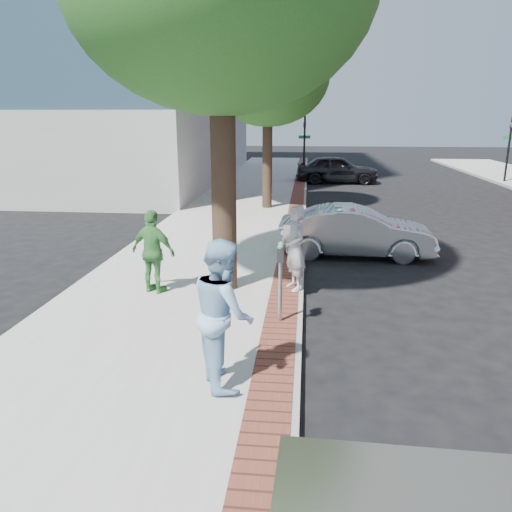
# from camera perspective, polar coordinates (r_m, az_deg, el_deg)

# --- Properties ---
(ground) EXTENTS (120.00, 120.00, 0.00)m
(ground) POSITION_cam_1_polar(r_m,az_deg,el_deg) (9.17, -1.67, -8.46)
(ground) COLOR black
(ground) RESTS_ON ground
(sidewalk) EXTENTS (5.00, 60.00, 0.15)m
(sidewalk) POSITION_cam_1_polar(r_m,az_deg,el_deg) (16.91, -3.21, 3.07)
(sidewalk) COLOR #9E9991
(sidewalk) RESTS_ON ground
(brick_strip) EXTENTS (0.60, 60.00, 0.01)m
(brick_strip) POSITION_cam_1_polar(r_m,az_deg,el_deg) (16.69, 4.28, 3.16)
(brick_strip) COLOR brown
(brick_strip) RESTS_ON sidewalk
(curb) EXTENTS (0.10, 60.00, 0.15)m
(curb) POSITION_cam_1_polar(r_m,az_deg,el_deg) (16.70, 5.47, 2.86)
(curb) COLOR gray
(curb) RESTS_ON ground
(office_base) EXTENTS (18.20, 22.20, 4.00)m
(office_base) POSITION_cam_1_polar(r_m,az_deg,el_deg) (33.47, -19.55, 11.75)
(office_base) COLOR gray
(office_base) RESTS_ON ground
(signal_near) EXTENTS (0.70, 0.15, 3.80)m
(signal_near) POSITION_cam_1_polar(r_m,az_deg,el_deg) (30.34, 5.55, 12.72)
(signal_near) COLOR black
(signal_near) RESTS_ON ground
(signal_far) EXTENTS (0.70, 0.15, 3.80)m
(signal_far) POSITION_cam_1_polar(r_m,az_deg,el_deg) (32.40, 26.96, 11.33)
(signal_far) COLOR black
(signal_far) RESTS_ON ground
(tree_far) EXTENTS (4.80, 4.80, 7.14)m
(tree_far) POSITION_cam_1_polar(r_m,az_deg,el_deg) (20.42, 1.36, 19.98)
(tree_far) COLOR black
(tree_far) RESTS_ON sidewalk
(parking_meter) EXTENTS (0.12, 0.32, 1.47)m
(parking_meter) POSITION_cam_1_polar(r_m,az_deg,el_deg) (8.81, 2.83, -1.12)
(parking_meter) COLOR gray
(parking_meter) RESTS_ON sidewalk
(person_gray) EXTENTS (0.68, 0.79, 1.83)m
(person_gray) POSITION_cam_1_polar(r_m,az_deg,el_deg) (10.57, 4.48, 0.90)
(person_gray) COLOR #AFAFB4
(person_gray) RESTS_ON sidewalk
(person_officer) EXTENTS (1.09, 1.22, 2.06)m
(person_officer) POSITION_cam_1_polar(r_m,az_deg,el_deg) (6.81, -3.78, -6.50)
(person_officer) COLOR #96C3E7
(person_officer) RESTS_ON sidewalk
(person_green) EXTENTS (1.12, 0.75, 1.76)m
(person_green) POSITION_cam_1_polar(r_m,az_deg,el_deg) (10.59, -11.64, 0.47)
(person_green) COLOR #40893E
(person_green) RESTS_ON sidewalk
(sedan_silver) EXTENTS (4.25, 1.59, 1.39)m
(sedan_silver) POSITION_cam_1_polar(r_m,az_deg,el_deg) (13.99, 11.36, 2.73)
(sedan_silver) COLOR silver
(sedan_silver) RESTS_ON ground
(bg_car) EXTENTS (4.75, 1.95, 1.61)m
(bg_car) POSITION_cam_1_polar(r_m,az_deg,el_deg) (29.83, 9.24, 9.76)
(bg_car) COLOR black
(bg_car) RESTS_ON ground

